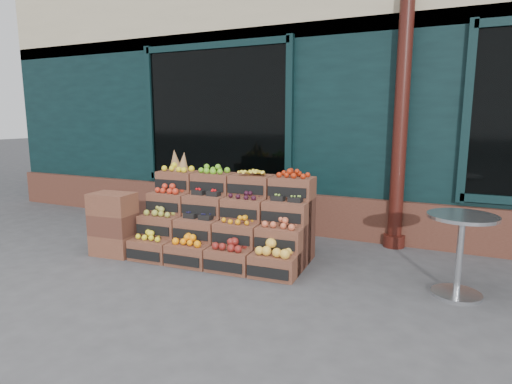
% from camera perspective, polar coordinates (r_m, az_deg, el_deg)
% --- Properties ---
extents(ground, '(60.00, 60.00, 0.00)m').
position_cam_1_polar(ground, '(4.50, -1.52, -12.35)').
color(ground, '#414143').
rests_on(ground, ground).
extents(shop_facade, '(12.00, 6.24, 4.80)m').
position_cam_1_polar(shop_facade, '(9.05, 13.58, 14.08)').
color(shop_facade, black).
rests_on(shop_facade, ground).
extents(crate_display, '(2.12, 1.13, 1.29)m').
position_cam_1_polar(crate_display, '(5.28, -4.16, -4.41)').
color(crate_display, brown).
rests_on(crate_display, ground).
extents(spare_crates, '(0.55, 0.41, 0.78)m').
position_cam_1_polar(spare_crates, '(5.63, -18.47, -4.08)').
color(spare_crates, brown).
rests_on(spare_crates, ground).
extents(bistro_table, '(0.64, 0.64, 0.80)m').
position_cam_1_polar(bistro_table, '(4.53, 25.58, -6.48)').
color(bistro_table, silver).
rests_on(bistro_table, ground).
extents(shopkeeper, '(0.92, 0.79, 2.13)m').
position_cam_1_polar(shopkeeper, '(7.13, -1.60, 4.81)').
color(shopkeeper, '#1D6724').
rests_on(shopkeeper, ground).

